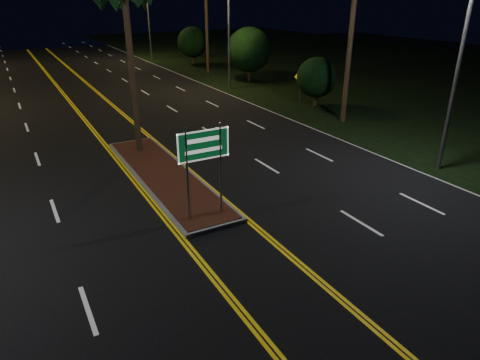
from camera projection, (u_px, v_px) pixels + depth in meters
ground at (246, 259)px, 12.53m from camera, size 120.00×120.00×0.00m
grass_right at (373, 66)px, 45.91m from camera, size 40.00×110.00×0.01m
median_island at (164, 175)px, 18.11m from camera, size 2.25×10.25×0.17m
highway_sign at (204, 154)px, 13.81m from camera, size 1.80×0.08×3.20m
streetlight_right_near at (458, 36)px, 16.59m from camera, size 1.91×0.44×9.00m
streetlight_right_mid at (224, 15)px, 32.63m from camera, size 1.91×0.44×9.00m
streetlight_right_far at (144, 8)px, 48.67m from camera, size 1.91×0.44×9.00m
shrub_near at (317, 78)px, 28.98m from camera, size 2.70×2.70×3.30m
shrub_mid at (249, 50)px, 36.91m from camera, size 3.78×3.78×4.62m
shrub_far at (192, 42)px, 46.60m from camera, size 3.24×3.24×3.96m
warning_sign at (300, 81)px, 29.81m from camera, size 1.01×0.10×2.41m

